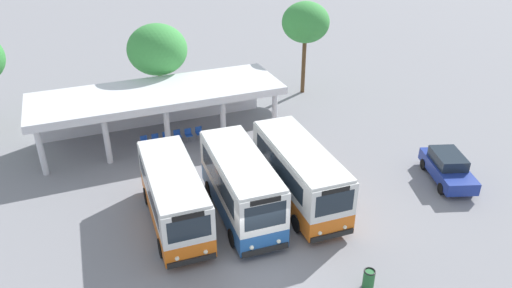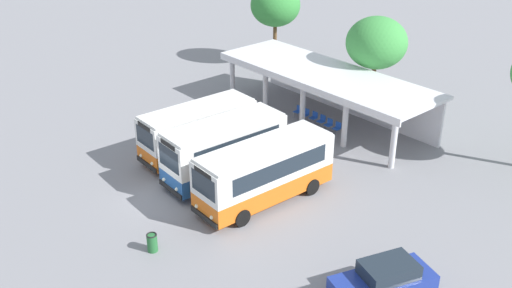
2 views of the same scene
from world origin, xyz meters
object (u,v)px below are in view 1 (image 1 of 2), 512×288
object	(u,v)px
city_bus_nearest_orange	(174,194)
litter_bin_apron	(369,279)
waiting_chair_fifth_seat	(188,134)
waiting_chair_second_from_end	(156,139)
city_bus_middle_cream	(299,172)
waiting_chair_fourth_seat	(177,135)
waiting_chair_far_end_seat	(199,132)
parked_car_flank	(448,167)
waiting_chair_end_by_column	(144,141)
city_bus_second_in_row	(241,184)
waiting_chair_middle_seat	(166,137)

from	to	relation	value
city_bus_nearest_orange	litter_bin_apron	world-z (taller)	city_bus_nearest_orange
waiting_chair_fifth_seat	waiting_chair_second_from_end	bearing A→B (deg)	179.04
waiting_chair_second_from_end	waiting_chair_fifth_seat	xyz separation A→B (m)	(2.16, -0.04, 0.00)
city_bus_middle_cream	waiting_chair_fourth_seat	size ratio (longest dim) A/B	9.03
waiting_chair_fourth_seat	waiting_chair_far_end_seat	bearing A→B (deg)	-3.40
city_bus_middle_cream	waiting_chair_fourth_seat	bearing A→B (deg)	115.77
city_bus_nearest_orange	parked_car_flank	size ratio (longest dim) A/B	1.58
city_bus_middle_cream	waiting_chair_end_by_column	bearing A→B (deg)	126.07
city_bus_second_in_row	waiting_chair_middle_seat	size ratio (longest dim) A/B	8.38
parked_car_flank	waiting_chair_end_by_column	world-z (taller)	parked_car_flank
city_bus_nearest_orange	waiting_chair_fifth_seat	xyz separation A→B (m)	(2.88, 8.36, -1.19)
city_bus_second_in_row	waiting_chair_far_end_seat	size ratio (longest dim) A/B	8.38
city_bus_middle_cream	waiting_chair_fourth_seat	xyz separation A→B (m)	(-4.33, 8.96, -1.26)
waiting_chair_second_from_end	waiting_chair_middle_seat	bearing A→B (deg)	4.64
parked_car_flank	waiting_chair_fifth_seat	size ratio (longest dim) A/B	5.33
parked_car_flank	waiting_chair_far_end_seat	bearing A→B (deg)	138.79
waiting_chair_fourth_seat	waiting_chair_far_end_seat	world-z (taller)	same
city_bus_second_in_row	litter_bin_apron	distance (m)	7.54
city_bus_second_in_row	waiting_chair_fourth_seat	world-z (taller)	city_bus_second_in_row
city_bus_nearest_orange	city_bus_second_in_row	world-z (taller)	city_bus_second_in_row
waiting_chair_fourth_seat	waiting_chair_middle_seat	bearing A→B (deg)	179.53
waiting_chair_fifth_seat	waiting_chair_far_end_seat	size ratio (longest dim) A/B	1.00
city_bus_middle_cream	litter_bin_apron	bearing A→B (deg)	-90.91
waiting_chair_end_by_column	waiting_chair_fifth_seat	xyz separation A→B (m)	(2.88, -0.04, 0.00)
parked_car_flank	waiting_chair_middle_seat	distance (m)	17.19
city_bus_second_in_row	waiting_chair_middle_seat	world-z (taller)	city_bus_second_in_row
city_bus_nearest_orange	litter_bin_apron	distance (m)	9.76
waiting_chair_fourth_seat	waiting_chair_fifth_seat	distance (m)	0.73
city_bus_middle_cream	waiting_chair_fifth_seat	xyz separation A→B (m)	(-3.61, 8.87, -1.26)
waiting_chair_middle_seat	waiting_chair_fourth_seat	size ratio (longest dim) A/B	1.00
city_bus_middle_cream	parked_car_flank	size ratio (longest dim) A/B	1.70
waiting_chair_second_from_end	waiting_chair_middle_seat	size ratio (longest dim) A/B	1.00
parked_car_flank	waiting_chair_second_from_end	size ratio (longest dim) A/B	5.33
waiting_chair_end_by_column	city_bus_second_in_row	bearing A→B (deg)	-70.09
city_bus_nearest_orange	waiting_chair_far_end_seat	world-z (taller)	city_bus_nearest_orange
city_bus_nearest_orange	waiting_chair_fifth_seat	world-z (taller)	city_bus_nearest_orange
waiting_chair_end_by_column	waiting_chair_fifth_seat	size ratio (longest dim) A/B	1.00
city_bus_nearest_orange	waiting_chair_middle_seat	bearing A→B (deg)	80.34
city_bus_second_in_row	waiting_chair_fourth_seat	bearing A→B (deg)	96.85
city_bus_second_in_row	waiting_chair_fourth_seat	size ratio (longest dim) A/B	8.38
city_bus_nearest_orange	waiting_chair_second_from_end	xyz separation A→B (m)	(0.72, 8.39, -1.19)
city_bus_second_in_row	waiting_chair_end_by_column	bearing A→B (deg)	109.91
waiting_chair_end_by_column	waiting_chair_fourth_seat	distance (m)	2.16
city_bus_middle_cream	waiting_chair_fifth_seat	size ratio (longest dim) A/B	9.03
waiting_chair_end_by_column	waiting_chair_far_end_seat	distance (m)	3.61
waiting_chair_end_by_column	waiting_chair_second_from_end	xyz separation A→B (m)	(0.72, -0.00, 0.00)
city_bus_nearest_orange	waiting_chair_middle_seat	size ratio (longest dim) A/B	8.44
city_bus_second_in_row	parked_car_flank	distance (m)	12.09
city_bus_nearest_orange	waiting_chair_end_by_column	world-z (taller)	city_bus_nearest_orange
waiting_chair_fourth_seat	litter_bin_apron	bearing A→B (deg)	-74.98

